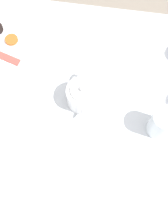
% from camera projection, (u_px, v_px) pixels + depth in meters
% --- Properties ---
extents(ground_plane, '(8.00, 8.00, 0.00)m').
position_uv_depth(ground_plane, '(84.00, 155.00, 1.79)').
color(ground_plane, gray).
extents(table, '(0.94, 1.22, 0.71)m').
position_uv_depth(table, '(84.00, 119.00, 1.17)').
color(table, silver).
rests_on(table, ground_plane).
extents(teapot_near, '(0.19, 0.11, 0.11)m').
position_uv_depth(teapot_near, '(82.00, 95.00, 1.09)').
color(teapot_near, white).
rests_on(teapot_near, table).
extents(water_glass_tall, '(0.08, 0.08, 0.13)m').
position_uv_depth(water_glass_tall, '(161.00, 123.00, 1.04)').
color(water_glass_tall, white).
rests_on(water_glass_tall, table).
extents(fork_by_plate, '(0.10, 0.17, 0.00)m').
position_uv_depth(fork_by_plate, '(9.00, 158.00, 1.06)').
color(fork_by_plate, silver).
rests_on(fork_by_plate, table).
extents(knife_by_plate, '(0.07, 0.19, 0.00)m').
position_uv_depth(knife_by_plate, '(99.00, 211.00, 1.00)').
color(knife_by_plate, silver).
rests_on(knife_by_plate, table).
extents(spoon_for_tea, '(0.05, 0.15, 0.00)m').
position_uv_depth(spoon_for_tea, '(134.00, 72.00, 1.17)').
color(spoon_for_tea, silver).
rests_on(spoon_for_tea, table).
extents(fork_spare, '(0.06, 0.18, 0.00)m').
position_uv_depth(fork_spare, '(62.00, 43.00, 1.21)').
color(fork_spare, silver).
rests_on(fork_spare, table).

